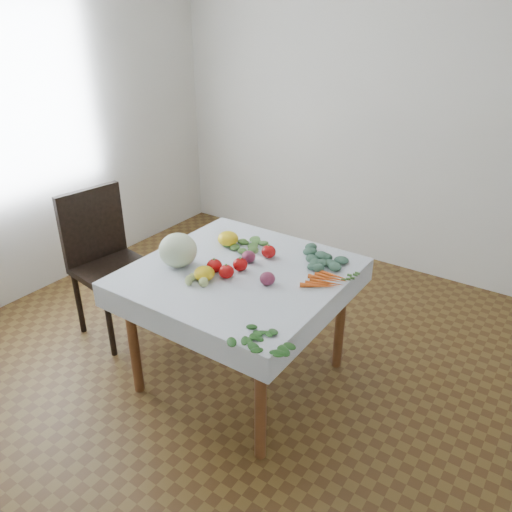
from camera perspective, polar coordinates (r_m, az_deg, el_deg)
The scene contains 20 objects.
ground at distance 3.21m, azimuth -1.70°, elevation -13.59°, with size 4.00×4.00×0.00m, color brown.
back_wall at distance 4.29m, azimuth 14.57°, elevation 16.11°, with size 4.00×0.04×2.70m, color silver.
left_wall at distance 4.05m, azimuth -26.30°, elevation 13.69°, with size 0.04×4.00×2.70m, color silver.
table at distance 2.83m, azimuth -1.88°, elevation -3.45°, with size 1.00×1.00×0.75m.
tablecloth at distance 2.79m, azimuth -1.91°, elevation -1.68°, with size 1.12×1.12×0.01m, color white.
chair at distance 3.52m, azimuth -16.88°, elevation 0.26°, with size 0.52×0.52×1.01m.
cabbage at distance 2.82m, azimuth -8.91°, elevation 0.67°, with size 0.21×0.21×0.19m, color beige.
tomato_a at distance 2.91m, azimuth 1.45°, elevation 0.51°, with size 0.09×0.09×0.07m, color #AE0B0C.
tomato_b at distance 2.77m, azimuth -1.81°, elevation -0.98°, with size 0.08×0.08×0.07m, color #AE0B0C.
tomato_c at distance 2.76m, azimuth -4.78°, elevation -1.12°, with size 0.09×0.09×0.08m, color #AE0B0C.
tomato_d at distance 2.69m, azimuth -3.42°, elevation -1.80°, with size 0.08×0.08×0.07m, color #AE0B0C.
heirloom_back at distance 3.06m, azimuth -3.21°, elevation 2.00°, with size 0.13×0.13×0.09m, color yellow.
heirloom_front at distance 2.68m, azimuth -5.94°, elevation -2.01°, with size 0.11×0.11×0.08m, color yellow.
onion_a at distance 2.86m, azimuth -0.85°, elevation -0.07°, with size 0.08×0.08×0.07m, color #571936.
onion_b at distance 2.63m, azimuth 1.31°, elevation -2.60°, with size 0.08×0.08×0.07m, color #571936.
tomatillo_cluster at distance 2.66m, azimuth -7.12°, elevation -2.73°, with size 0.08×0.12×0.05m.
carrot_bunch at distance 2.68m, azimuth 8.01°, elevation -2.80°, with size 0.19×0.22×0.03m.
kale_bunch at distance 2.89m, azimuth 6.84°, elevation -0.26°, with size 0.29×0.28×0.04m.
basil_bunch at distance 2.22m, azimuth 0.78°, elevation -9.65°, with size 0.27×0.20×0.01m.
dill_bunch at distance 3.06m, azimuth -1.30°, elevation 1.40°, with size 0.22×0.22×0.03m.
Camera 1 is at (1.46, -1.97, 2.07)m, focal length 35.00 mm.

